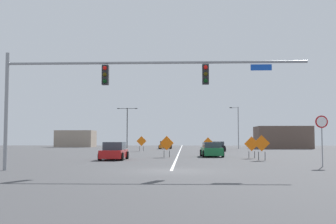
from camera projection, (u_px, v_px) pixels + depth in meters
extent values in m
plane|color=#444447|center=(171.00, 171.00, 21.54)|extent=(186.09, 186.09, 0.00)
cube|color=white|center=(181.00, 149.00, 73.08)|extent=(0.16, 103.39, 0.01)
cylinder|color=gray|center=(6.00, 111.00, 22.10)|extent=(0.20, 0.20, 6.29)
cylinder|color=gray|center=(155.00, 63.00, 21.95)|extent=(15.93, 0.14, 0.14)
cube|color=black|center=(105.00, 75.00, 22.01)|extent=(0.34, 0.32, 1.05)
sphere|color=red|center=(105.00, 68.00, 21.87)|extent=(0.22, 0.22, 0.22)
sphere|color=#3C3106|center=(105.00, 75.00, 21.85)|extent=(0.22, 0.22, 0.22)
sphere|color=black|center=(105.00, 81.00, 21.82)|extent=(0.22, 0.22, 0.22)
cube|color=black|center=(206.00, 74.00, 21.80)|extent=(0.34, 0.32, 1.05)
sphere|color=red|center=(206.00, 67.00, 21.66)|extent=(0.22, 0.22, 0.22)
sphere|color=#3C3106|center=(206.00, 74.00, 21.63)|extent=(0.22, 0.22, 0.22)
sphere|color=black|center=(206.00, 81.00, 21.61)|extent=(0.22, 0.22, 0.22)
cube|color=#1447B7|center=(261.00, 67.00, 21.71)|extent=(1.10, 0.03, 0.32)
cylinder|color=gray|center=(322.00, 147.00, 25.08)|extent=(0.07, 0.07, 2.33)
cylinder|color=#B20F14|center=(322.00, 122.00, 25.18)|extent=(0.76, 0.03, 0.76)
cylinder|color=white|center=(322.00, 122.00, 25.16)|extent=(0.61, 0.01, 0.61)
cylinder|color=black|center=(127.00, 128.00, 80.58)|extent=(0.16, 0.16, 7.83)
cylinder|color=black|center=(123.00, 109.00, 80.87)|extent=(1.74, 0.08, 0.08)
cube|color=#262628|center=(118.00, 109.00, 80.90)|extent=(0.44, 0.24, 0.14)
cylinder|color=black|center=(132.00, 109.00, 80.80)|extent=(1.74, 0.08, 0.08)
cube|color=#262628|center=(136.00, 108.00, 80.76)|extent=(0.44, 0.24, 0.14)
cylinder|color=gray|center=(238.00, 128.00, 72.84)|extent=(0.16, 0.16, 7.40)
cylinder|color=gray|center=(234.00, 108.00, 73.10)|extent=(1.28, 0.08, 0.08)
cube|color=#262628|center=(231.00, 108.00, 73.13)|extent=(0.44, 0.24, 0.14)
cube|color=orange|center=(141.00, 141.00, 58.48)|extent=(1.41, 0.08, 1.41)
cylinder|color=black|center=(140.00, 149.00, 58.43)|extent=(0.05, 0.05, 0.69)
cylinder|color=black|center=(143.00, 149.00, 58.39)|extent=(0.05, 0.05, 0.69)
cube|color=orange|center=(262.00, 143.00, 32.55)|extent=(1.29, 0.12, 1.29)
cylinder|color=black|center=(259.00, 156.00, 32.51)|extent=(0.05, 0.05, 0.68)
cylinder|color=black|center=(265.00, 156.00, 32.46)|extent=(0.05, 0.05, 0.68)
cube|color=orange|center=(167.00, 143.00, 38.20)|extent=(1.31, 0.32, 1.33)
cylinder|color=black|center=(164.00, 154.00, 38.20)|extent=(0.05, 0.05, 0.62)
cylinder|color=black|center=(169.00, 154.00, 38.07)|extent=(0.05, 0.05, 0.62)
cube|color=orange|center=(252.00, 144.00, 36.15)|extent=(1.28, 0.05, 1.28)
cylinder|color=black|center=(249.00, 155.00, 36.09)|extent=(0.05, 0.05, 0.60)
cylinder|color=black|center=(255.00, 155.00, 36.08)|extent=(0.05, 0.05, 0.60)
cube|color=orange|center=(208.00, 143.00, 49.73)|extent=(1.29, 0.27, 1.30)
cylinder|color=black|center=(206.00, 151.00, 49.72)|extent=(0.05, 0.05, 0.58)
cylinder|color=black|center=(210.00, 151.00, 49.61)|extent=(0.05, 0.05, 0.58)
cube|color=black|center=(217.00, 148.00, 57.79)|extent=(1.88, 4.49, 0.64)
cube|color=#333D47|center=(217.00, 144.00, 57.61)|extent=(1.69, 2.69, 0.56)
cylinder|color=black|center=(223.00, 149.00, 59.31)|extent=(0.22, 0.64, 0.64)
cylinder|color=black|center=(210.00, 149.00, 59.38)|extent=(0.22, 0.64, 0.64)
cylinder|color=black|center=(225.00, 149.00, 56.18)|extent=(0.22, 0.64, 0.64)
cylinder|color=black|center=(211.00, 149.00, 56.25)|extent=(0.22, 0.64, 0.64)
cube|color=orange|center=(165.00, 146.00, 73.03)|extent=(2.01, 4.40, 0.58)
cube|color=#333D47|center=(165.00, 143.00, 73.28)|extent=(1.77, 2.57, 0.63)
cylinder|color=black|center=(159.00, 147.00, 71.56)|extent=(0.24, 0.65, 0.64)
cylinder|color=black|center=(170.00, 147.00, 71.44)|extent=(0.24, 0.65, 0.64)
cylinder|color=black|center=(161.00, 147.00, 74.60)|extent=(0.24, 0.65, 0.64)
cylinder|color=black|center=(171.00, 147.00, 74.47)|extent=(0.24, 0.65, 0.64)
cube|color=red|center=(114.00, 154.00, 33.38)|extent=(1.72, 4.07, 0.64)
cube|color=#333D47|center=(115.00, 146.00, 33.63)|extent=(1.55, 2.17, 0.63)
cylinder|color=black|center=(100.00, 157.00, 31.99)|extent=(0.22, 0.64, 0.64)
cylinder|color=black|center=(122.00, 157.00, 31.92)|extent=(0.22, 0.64, 0.64)
cylinder|color=black|center=(107.00, 155.00, 34.83)|extent=(0.22, 0.64, 0.64)
cylinder|color=black|center=(127.00, 155.00, 34.76)|extent=(0.22, 0.64, 0.64)
cube|color=#196B38|center=(212.00, 151.00, 39.37)|extent=(1.89, 4.52, 0.71)
cube|color=#333D47|center=(212.00, 145.00, 39.19)|extent=(1.65, 2.49, 0.52)
cylinder|color=black|center=(219.00, 153.00, 40.91)|extent=(0.24, 0.65, 0.64)
cylinder|color=black|center=(201.00, 153.00, 40.92)|extent=(0.24, 0.65, 0.64)
cylinder|color=black|center=(223.00, 154.00, 37.79)|extent=(0.24, 0.65, 0.64)
cylinder|color=black|center=(204.00, 154.00, 37.80)|extent=(0.24, 0.65, 0.64)
cube|color=gray|center=(76.00, 139.00, 91.27)|extent=(8.02, 5.79, 3.63)
cube|color=brown|center=(283.00, 137.00, 74.95)|extent=(9.51, 6.33, 4.01)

